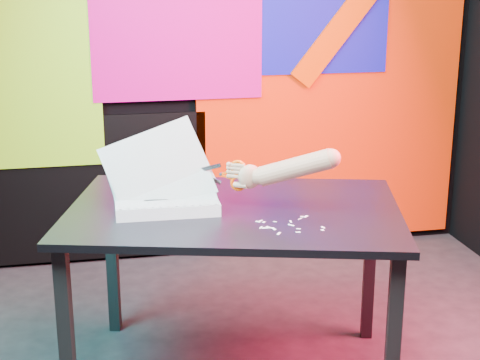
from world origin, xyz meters
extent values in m
cube|color=black|center=(0.00, 1.50, 1.35)|extent=(3.00, 0.01, 2.70)
cube|color=red|center=(0.65, 1.47, 0.85)|extent=(1.60, 0.02, 1.60)
cube|color=#0E0FA2|center=(0.55, 1.46, 1.45)|extent=(0.85, 0.02, 0.75)
cube|color=#BD0373|center=(-0.25, 1.45, 1.35)|extent=(0.95, 0.02, 0.80)
cube|color=#7DD618|center=(-1.05, 1.46, 1.10)|extent=(0.75, 0.02, 1.00)
cube|color=black|center=(-0.75, 1.47, 0.45)|extent=(1.30, 0.02, 0.85)
cube|color=black|center=(-0.87, -0.12, 0.36)|extent=(0.06, 0.06, 0.72)
cube|color=black|center=(-0.68, 0.61, 0.36)|extent=(0.06, 0.06, 0.72)
cube|color=black|center=(0.28, -0.43, 0.36)|extent=(0.06, 0.06, 0.72)
cube|color=black|center=(0.47, 0.30, 0.36)|extent=(0.06, 0.06, 0.72)
cube|color=black|center=(-0.20, 0.09, 0.73)|extent=(1.49, 1.18, 0.03)
cube|color=silver|center=(-0.46, 0.14, 0.77)|extent=(0.41, 0.30, 0.05)
cube|color=silver|center=(-0.46, 0.14, 0.80)|extent=(0.40, 0.30, 0.00)
cube|color=silver|center=(-0.46, 0.14, 0.80)|extent=(0.39, 0.29, 0.12)
cube|color=silver|center=(-0.47, 0.16, 0.83)|extent=(0.42, 0.26, 0.21)
cube|color=silver|center=(-0.48, 0.17, 0.87)|extent=(0.44, 0.23, 0.30)
cube|color=silver|center=(-0.49, 0.19, 0.92)|extent=(0.46, 0.19, 0.35)
cylinder|color=black|center=(-0.65, 0.01, 0.80)|extent=(0.01, 0.01, 0.00)
cylinder|color=black|center=(-0.62, 0.01, 0.80)|extent=(0.01, 0.01, 0.00)
cylinder|color=black|center=(-0.59, 0.01, 0.80)|extent=(0.01, 0.01, 0.00)
cylinder|color=black|center=(-0.56, 0.01, 0.80)|extent=(0.01, 0.01, 0.00)
cylinder|color=black|center=(-0.53, 0.01, 0.80)|extent=(0.01, 0.01, 0.00)
cylinder|color=black|center=(-0.50, 0.01, 0.80)|extent=(0.01, 0.01, 0.00)
cylinder|color=black|center=(-0.47, 0.01, 0.80)|extent=(0.01, 0.01, 0.00)
cylinder|color=black|center=(-0.44, 0.01, 0.80)|extent=(0.01, 0.01, 0.00)
cylinder|color=black|center=(-0.41, 0.01, 0.80)|extent=(0.01, 0.01, 0.00)
cylinder|color=black|center=(-0.38, 0.01, 0.80)|extent=(0.01, 0.01, 0.00)
cylinder|color=black|center=(-0.35, 0.01, 0.80)|extent=(0.01, 0.01, 0.00)
cylinder|color=black|center=(-0.32, 0.00, 0.80)|extent=(0.01, 0.01, 0.00)
cylinder|color=black|center=(-0.29, 0.00, 0.80)|extent=(0.01, 0.01, 0.00)
cylinder|color=black|center=(-0.64, 0.28, 0.80)|extent=(0.01, 0.01, 0.00)
cylinder|color=black|center=(-0.61, 0.28, 0.80)|extent=(0.01, 0.01, 0.00)
cylinder|color=black|center=(-0.58, 0.28, 0.80)|extent=(0.01, 0.01, 0.00)
cylinder|color=black|center=(-0.55, 0.28, 0.80)|extent=(0.01, 0.01, 0.00)
cylinder|color=black|center=(-0.52, 0.28, 0.80)|extent=(0.01, 0.01, 0.00)
cylinder|color=black|center=(-0.49, 0.28, 0.80)|extent=(0.01, 0.01, 0.00)
cylinder|color=black|center=(-0.46, 0.28, 0.80)|extent=(0.01, 0.01, 0.00)
cylinder|color=black|center=(-0.43, 0.28, 0.80)|extent=(0.01, 0.01, 0.00)
cylinder|color=black|center=(-0.40, 0.28, 0.80)|extent=(0.01, 0.01, 0.00)
cylinder|color=black|center=(-0.37, 0.28, 0.80)|extent=(0.01, 0.01, 0.00)
cylinder|color=black|center=(-0.34, 0.27, 0.80)|extent=(0.01, 0.01, 0.00)
cylinder|color=black|center=(-0.31, 0.27, 0.80)|extent=(0.01, 0.01, 0.00)
cylinder|color=black|center=(-0.28, 0.27, 0.80)|extent=(0.01, 0.01, 0.00)
cube|color=black|center=(-0.56, 0.20, 0.80)|extent=(0.07, 0.01, 0.00)
cube|color=black|center=(-0.44, 0.17, 0.80)|extent=(0.05, 0.01, 0.00)
cube|color=black|center=(-0.51, 0.10, 0.80)|extent=(0.09, 0.01, 0.00)
cube|color=#B3B5BA|center=(-0.30, 0.16, 0.90)|extent=(0.11, 0.06, 0.05)
cube|color=#B3B5BA|center=(-0.30, 0.16, 0.86)|extent=(0.11, 0.06, 0.05)
cylinder|color=#B3B5BA|center=(-0.24, 0.13, 0.88)|extent=(0.02, 0.02, 0.01)
cube|color=#E43B04|center=(-0.23, 0.12, 0.87)|extent=(0.04, 0.03, 0.02)
cube|color=#E43B04|center=(-0.23, 0.12, 0.89)|extent=(0.04, 0.03, 0.02)
torus|color=#E43B04|center=(-0.18, 0.09, 0.91)|extent=(0.06, 0.04, 0.07)
torus|color=#E43B04|center=(-0.18, 0.09, 0.85)|extent=(0.06, 0.04, 0.07)
ellipsoid|color=#AD6A55|center=(-0.14, 0.07, 0.88)|extent=(0.09, 0.05, 0.10)
cylinder|color=#AD6A55|center=(-0.18, 0.09, 0.88)|extent=(0.07, 0.05, 0.02)
cylinder|color=#AD6A55|center=(-0.18, 0.09, 0.90)|extent=(0.07, 0.05, 0.02)
cylinder|color=#AD6A55|center=(-0.18, 0.09, 0.91)|extent=(0.06, 0.05, 0.02)
cylinder|color=#AD6A55|center=(-0.18, 0.09, 0.92)|extent=(0.06, 0.04, 0.02)
cylinder|color=#AD6A55|center=(-0.17, 0.08, 0.85)|extent=(0.06, 0.06, 0.03)
cylinder|color=#AD6A55|center=(-0.10, 0.05, 0.89)|extent=(0.08, 0.08, 0.07)
cylinder|color=#AD6A55|center=(0.02, -0.02, 0.93)|extent=(0.30, 0.21, 0.17)
sphere|color=#AD6A55|center=(0.14, -0.09, 0.98)|extent=(0.07, 0.07, 0.07)
cube|color=silver|center=(0.05, -0.07, 0.75)|extent=(0.02, 0.02, 0.00)
cube|color=silver|center=(-0.02, -0.11, 0.75)|extent=(0.01, 0.02, 0.00)
cube|color=silver|center=(0.02, -0.09, 0.75)|extent=(0.02, 0.02, 0.00)
cube|color=silver|center=(-0.13, -0.16, 0.75)|extent=(0.03, 0.01, 0.00)
cube|color=silver|center=(0.08, -0.20, 0.75)|extent=(0.01, 0.02, 0.00)
cube|color=silver|center=(-0.13, -0.08, 0.75)|extent=(0.02, 0.02, 0.00)
cube|color=silver|center=(-0.01, -0.20, 0.75)|extent=(0.02, 0.01, 0.00)
cube|color=silver|center=(-0.12, -0.15, 0.75)|extent=(0.02, 0.02, 0.00)
cube|color=silver|center=(-0.03, -0.15, 0.75)|extent=(0.02, 0.02, 0.00)
cube|color=silver|center=(-0.15, -0.16, 0.75)|extent=(0.02, 0.02, 0.00)
cube|color=silver|center=(-0.10, -0.23, 0.75)|extent=(0.02, 0.02, 0.00)
cube|color=silver|center=(-0.08, -0.10, 0.75)|extent=(0.02, 0.01, 0.00)
cube|color=silver|center=(-0.14, -0.09, 0.75)|extent=(0.02, 0.02, 0.00)
cube|color=silver|center=(-0.12, -0.10, 0.75)|extent=(0.02, 0.02, 0.00)
cube|color=silver|center=(0.07, -0.23, 0.75)|extent=(0.01, 0.02, 0.00)
cube|color=silver|center=(0.04, -0.07, 0.75)|extent=(0.02, 0.02, 0.00)
cube|color=silver|center=(-0.10, -0.18, 0.75)|extent=(0.01, 0.02, 0.00)
cube|color=silver|center=(-0.11, -0.17, 0.75)|extent=(0.02, 0.01, 0.00)
cube|color=silver|center=(-0.02, -0.23, 0.75)|extent=(0.02, 0.01, 0.00)
camera|label=1|loc=(-0.73, -2.63, 1.68)|focal=55.00mm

